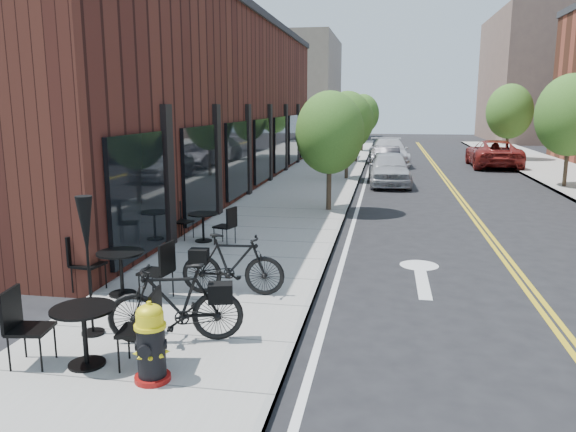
# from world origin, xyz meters

# --- Properties ---
(ground) EXTENTS (120.00, 120.00, 0.00)m
(ground) POSITION_xyz_m (0.00, 0.00, 0.00)
(ground) COLOR black
(ground) RESTS_ON ground
(sidewalk_near) EXTENTS (4.00, 70.00, 0.12)m
(sidewalk_near) POSITION_xyz_m (-2.00, 10.00, 0.06)
(sidewalk_near) COLOR #9E9B93
(sidewalk_near) RESTS_ON ground
(building_near) EXTENTS (5.00, 28.00, 7.00)m
(building_near) POSITION_xyz_m (-6.50, 14.00, 3.50)
(building_near) COLOR #3F1A14
(building_near) RESTS_ON ground
(bg_building_left) EXTENTS (8.00, 14.00, 10.00)m
(bg_building_left) POSITION_xyz_m (-8.00, 48.00, 5.00)
(bg_building_left) COLOR #726656
(bg_building_left) RESTS_ON ground
(bg_building_right) EXTENTS (10.00, 16.00, 12.00)m
(bg_building_right) POSITION_xyz_m (16.00, 50.00, 6.00)
(bg_building_right) COLOR brown
(bg_building_right) RESTS_ON ground
(tree_near_a) EXTENTS (2.20, 2.20, 3.81)m
(tree_near_a) POSITION_xyz_m (-0.60, 9.00, 2.60)
(tree_near_a) COLOR #382B1E
(tree_near_a) RESTS_ON sidewalk_near
(tree_near_b) EXTENTS (2.30, 2.30, 3.98)m
(tree_near_b) POSITION_xyz_m (-0.60, 17.00, 2.71)
(tree_near_b) COLOR #382B1E
(tree_near_b) RESTS_ON sidewalk_near
(tree_near_c) EXTENTS (2.10, 2.10, 3.67)m
(tree_near_c) POSITION_xyz_m (-0.60, 25.00, 2.53)
(tree_near_c) COLOR #382B1E
(tree_near_c) RESTS_ON sidewalk_near
(tree_near_d) EXTENTS (2.40, 2.40, 4.11)m
(tree_near_d) POSITION_xyz_m (-0.60, 33.00, 2.79)
(tree_near_d) COLOR #382B1E
(tree_near_d) RESTS_ON sidewalk_near
(tree_far_b) EXTENTS (2.80, 2.80, 4.62)m
(tree_far_b) POSITION_xyz_m (8.60, 16.00, 3.06)
(tree_far_b) COLOR #382B1E
(tree_far_b) RESTS_ON sidewalk_far
(tree_far_c) EXTENTS (2.80, 2.80, 4.62)m
(tree_far_c) POSITION_xyz_m (8.60, 28.00, 3.06)
(tree_far_c) COLOR #382B1E
(tree_far_c) RESTS_ON sidewalk_far
(fire_hydrant) EXTENTS (0.57, 0.57, 1.03)m
(fire_hydrant) POSITION_xyz_m (-1.58, -2.91, 0.61)
(fire_hydrant) COLOR maroon
(fire_hydrant) RESTS_ON sidewalk_near
(bicycle_left) EXTENTS (2.01, 1.02, 1.16)m
(bicycle_left) POSITION_xyz_m (-1.70, -1.75, 0.70)
(bicycle_left) COLOR black
(bicycle_left) RESTS_ON sidewalk_near
(bicycle_right) EXTENTS (1.90, 0.67, 1.12)m
(bicycle_right) POSITION_xyz_m (-1.44, 0.39, 0.68)
(bicycle_right) COLOR black
(bicycle_right) RESTS_ON sidewalk_near
(bistro_set_a) EXTENTS (1.96, 0.94, 1.04)m
(bistro_set_a) POSITION_xyz_m (-2.60, -2.67, 0.64)
(bistro_set_a) COLOR black
(bistro_set_a) RESTS_ON sidewalk_near
(bistro_set_b) EXTENTS (1.97, 0.96, 1.04)m
(bistro_set_b) POSITION_xyz_m (-3.41, 0.02, 0.64)
(bistro_set_b) COLOR black
(bistro_set_b) RESTS_ON sidewalk_near
(bistro_set_c) EXTENTS (1.77, 0.93, 0.93)m
(bistro_set_c) POSITION_xyz_m (-3.25, 4.13, 0.59)
(bistro_set_c) COLOR black
(bistro_set_c) RESTS_ON sidewalk_near
(patio_umbrella) EXTENTS (0.34, 0.34, 2.09)m
(patio_umbrella) POSITION_xyz_m (-3.04, -1.70, 1.62)
(patio_umbrella) COLOR black
(patio_umbrella) RESTS_ON sidewalk_near
(parked_car_a) EXTENTS (1.99, 4.46, 1.49)m
(parked_car_a) POSITION_xyz_m (1.34, 15.87, 0.74)
(parked_car_a) COLOR #A8AAB0
(parked_car_a) RESTS_ON ground
(parked_car_b) EXTENTS (1.58, 3.93, 1.27)m
(parked_car_b) POSITION_xyz_m (1.22, 21.60, 0.64)
(parked_car_b) COLOR black
(parked_car_b) RESTS_ON ground
(parked_car_c) EXTENTS (2.50, 5.41, 1.53)m
(parked_car_c) POSITION_xyz_m (1.32, 24.16, 0.77)
(parked_car_c) COLOR silver
(parked_car_c) RESTS_ON ground
(parked_car_far) EXTENTS (2.63, 5.56, 1.54)m
(parked_car_far) POSITION_xyz_m (7.14, 24.16, 0.77)
(parked_car_far) COLOR maroon
(parked_car_far) RESTS_ON ground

